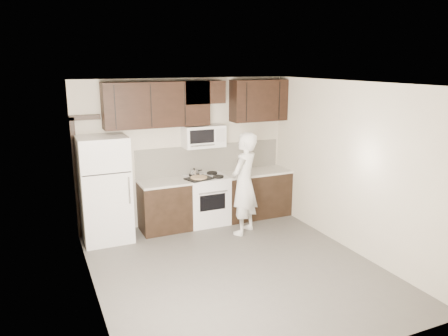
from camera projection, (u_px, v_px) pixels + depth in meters
floor at (236, 269)px, 6.46m from camera, size 4.50×4.50×0.00m
back_wall at (185, 152)px, 8.14m from camera, size 4.00×0.00×4.00m
ceiling at (238, 83)px, 5.82m from camera, size 4.50×4.50×0.00m
counter_run at (221, 198)px, 8.31m from camera, size 2.95×0.64×0.91m
stove at (206, 200)px, 8.19m from camera, size 0.76×0.66×0.94m
backsplash at (210, 158)px, 8.36m from camera, size 2.90×0.02×0.54m
upper_cabinets at (198, 102)px, 7.84m from camera, size 3.48×0.35×0.78m
microwave at (203, 136)px, 8.01m from camera, size 0.76×0.42×0.40m
refrigerator at (105, 189)px, 7.31m from camera, size 0.80×0.76×1.80m
door_trim at (78, 167)px, 7.37m from camera, size 0.50×0.08×2.12m
saucepan at (194, 173)px, 8.13m from camera, size 0.26×0.15×0.15m
baking_tray at (199, 179)px, 7.90m from camera, size 0.52×0.45×0.02m
pizza at (199, 177)px, 7.89m from camera, size 0.37×0.37×0.02m
person at (244, 184)px, 7.62m from camera, size 0.79×0.74×1.82m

